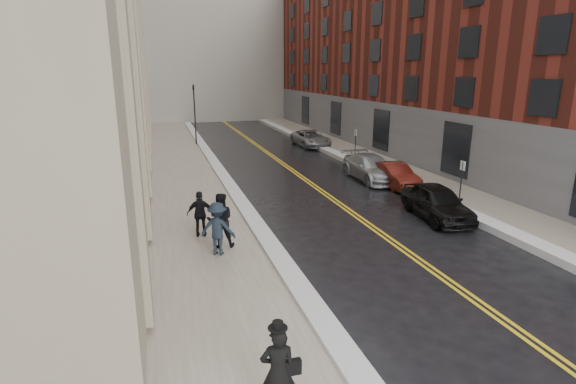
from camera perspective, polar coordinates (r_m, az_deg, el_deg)
ground at (r=12.97m, az=13.67°, el=-14.69°), size 160.00×160.00×0.00m
sidewalk_left at (r=26.41m, az=-12.86°, el=1.05°), size 4.00×64.00×0.15m
sidewalk_right at (r=30.30m, az=13.51°, el=2.82°), size 3.00×64.00×0.15m
lane_stripe_a at (r=27.67m, az=1.50°, el=1.92°), size 0.12×64.00×0.01m
lane_stripe_b at (r=27.74m, az=1.97°, el=1.96°), size 0.12×64.00×0.01m
snow_ridge_left at (r=26.62m, az=-7.93°, el=1.53°), size 0.70×60.80×0.26m
snow_ridge_right at (r=29.42m, az=10.39°, el=2.78°), size 0.85×60.80×0.30m
building_right at (r=40.24m, az=20.26°, el=18.10°), size 14.00×50.00×18.00m
traffic_signal at (r=39.89m, az=-11.78°, el=10.20°), size 0.18×0.15×5.20m
parking_sign_near at (r=22.94m, az=21.16°, el=1.56°), size 0.06×0.35×2.23m
parking_sign_far at (r=33.06m, az=8.55°, el=6.35°), size 0.06×0.35×2.23m
car_black at (r=20.84m, az=18.41°, el=-1.20°), size 2.28×4.61×1.51m
car_maroon at (r=25.99m, az=13.36°, el=2.13°), size 1.50×4.06×1.33m
car_silver_near at (r=27.25m, az=10.49°, el=3.05°), size 2.08×5.09×1.48m
car_silver_far at (r=38.83m, az=2.91°, el=6.81°), size 2.43×5.05×1.39m
pedestrian_main at (r=8.82m, az=-1.28°, el=-21.87°), size 0.73×0.55×1.81m
pedestrian_a at (r=16.34m, az=-8.58°, el=-3.57°), size 1.04×0.84×2.01m
pedestrian_b at (r=15.71m, az=-8.92°, el=-4.62°), size 1.39×1.13×1.88m
pedestrian_c at (r=17.54m, az=-11.04°, el=-2.75°), size 1.10×0.60×1.78m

